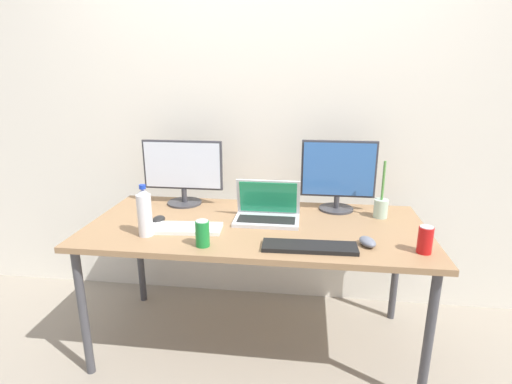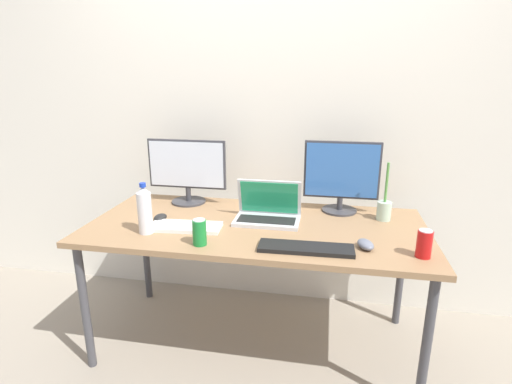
% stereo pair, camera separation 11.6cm
% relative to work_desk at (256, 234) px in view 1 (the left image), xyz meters
% --- Properties ---
extents(ground_plane, '(16.00, 16.00, 0.00)m').
position_rel_work_desk_xyz_m(ground_plane, '(0.00, 0.00, -0.68)').
color(ground_plane, gray).
extents(wall_back, '(7.00, 0.08, 2.60)m').
position_rel_work_desk_xyz_m(wall_back, '(0.00, 0.59, 0.62)').
color(wall_back, silver).
rests_on(wall_back, ground).
extents(work_desk, '(1.79, 0.83, 0.74)m').
position_rel_work_desk_xyz_m(work_desk, '(0.00, 0.00, 0.00)').
color(work_desk, '#424247').
rests_on(work_desk, ground).
extents(monitor_left, '(0.49, 0.21, 0.39)m').
position_rel_work_desk_xyz_m(monitor_left, '(-0.48, 0.29, 0.27)').
color(monitor_left, '#38383D').
rests_on(monitor_left, work_desk).
extents(monitor_center, '(0.43, 0.20, 0.41)m').
position_rel_work_desk_xyz_m(monitor_center, '(0.44, 0.29, 0.27)').
color(monitor_center, '#38383D').
rests_on(monitor_center, work_desk).
extents(laptop_silver, '(0.35, 0.21, 0.22)m').
position_rel_work_desk_xyz_m(laptop_silver, '(0.05, 0.07, 0.11)').
color(laptop_silver, silver).
rests_on(laptop_silver, work_desk).
extents(keyboard_main, '(0.44, 0.14, 0.02)m').
position_rel_work_desk_xyz_m(keyboard_main, '(0.28, -0.28, 0.07)').
color(keyboard_main, black).
rests_on(keyboard_main, work_desk).
extents(keyboard_aux, '(0.38, 0.17, 0.02)m').
position_rel_work_desk_xyz_m(keyboard_aux, '(-0.35, -0.13, 0.07)').
color(keyboard_aux, white).
rests_on(keyboard_aux, work_desk).
extents(mouse_by_keyboard, '(0.07, 0.10, 0.04)m').
position_rel_work_desk_xyz_m(mouse_by_keyboard, '(-0.52, -0.05, 0.07)').
color(mouse_by_keyboard, black).
rests_on(mouse_by_keyboard, work_desk).
extents(mouse_by_laptop, '(0.10, 0.12, 0.04)m').
position_rel_work_desk_xyz_m(mouse_by_laptop, '(0.55, -0.21, 0.08)').
color(mouse_by_laptop, slate).
rests_on(mouse_by_laptop, work_desk).
extents(water_bottle, '(0.07, 0.07, 0.26)m').
position_rel_work_desk_xyz_m(water_bottle, '(-0.52, -0.22, 0.18)').
color(water_bottle, silver).
rests_on(water_bottle, work_desk).
extents(soda_can_near_keyboard, '(0.07, 0.07, 0.13)m').
position_rel_work_desk_xyz_m(soda_can_near_keyboard, '(-0.21, -0.31, 0.12)').
color(soda_can_near_keyboard, '#197F33').
rests_on(soda_can_near_keyboard, work_desk).
extents(soda_can_by_laptop, '(0.07, 0.07, 0.13)m').
position_rel_work_desk_xyz_m(soda_can_by_laptop, '(0.79, -0.25, 0.12)').
color(soda_can_by_laptop, red).
rests_on(soda_can_by_laptop, work_desk).
extents(bamboo_vase, '(0.08, 0.08, 0.32)m').
position_rel_work_desk_xyz_m(bamboo_vase, '(0.68, 0.20, 0.12)').
color(bamboo_vase, '#B2D1B7').
rests_on(bamboo_vase, work_desk).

